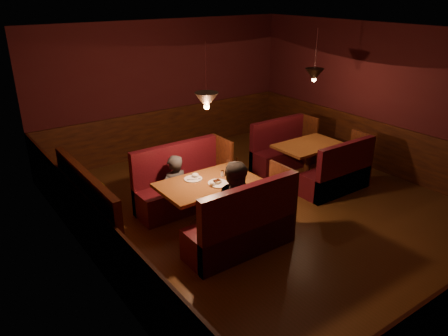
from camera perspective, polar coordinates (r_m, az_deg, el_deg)
room at (r=6.97m, az=4.24°, el=1.81°), size 6.02×7.02×2.92m
main_table at (r=6.67m, az=-1.99°, el=-3.20°), size 1.49×0.91×1.04m
main_bench_far at (r=7.44m, az=-5.49°, el=-2.64°), size 1.64×0.59×1.12m
main_bench_near at (r=6.20m, az=2.58°, el=-8.10°), size 1.64×0.59×1.12m
second_table at (r=8.60m, az=10.92°, el=1.89°), size 1.28×0.82×0.72m
second_bench_far at (r=9.19m, az=7.55°, el=2.08°), size 1.41×0.53×1.01m
second_bench_near at (r=8.24m, az=14.75°, el=-1.01°), size 1.41×0.53×1.01m
diner_a at (r=7.09m, az=-6.55°, el=-0.98°), size 0.54×0.38×1.40m
diner_b at (r=6.19m, az=1.90°, el=-3.29°), size 0.88×0.73×1.64m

